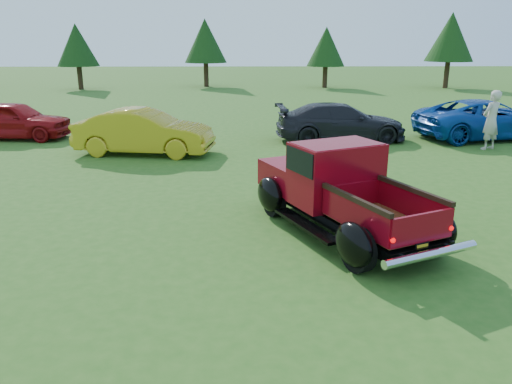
% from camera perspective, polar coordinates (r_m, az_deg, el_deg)
% --- Properties ---
extents(ground, '(120.00, 120.00, 0.00)m').
position_cam_1_polar(ground, '(9.01, -1.68, -6.22)').
color(ground, '#2B5718').
rests_on(ground, ground).
extents(tree_west, '(2.94, 2.94, 4.60)m').
position_cam_1_polar(tree_west, '(39.19, -19.80, 15.52)').
color(tree_west, '#332114').
rests_on(tree_west, ground).
extents(tree_mid_left, '(3.20, 3.20, 5.00)m').
position_cam_1_polar(tree_mid_left, '(39.40, -5.83, 16.80)').
color(tree_mid_left, '#332114').
rests_on(tree_mid_left, ground).
extents(tree_mid_right, '(2.82, 2.82, 4.40)m').
position_cam_1_polar(tree_mid_right, '(38.73, 8.02, 16.11)').
color(tree_mid_right, '#332114').
rests_on(tree_mid_right, ground).
extents(tree_east, '(3.46, 3.46, 5.40)m').
position_cam_1_polar(tree_east, '(40.60, 21.35, 16.17)').
color(tree_east, '#332114').
rests_on(tree_east, ground).
extents(pickup_truck, '(3.55, 4.83, 1.69)m').
position_cam_1_polar(pickup_truck, '(9.78, 9.01, 0.47)').
color(pickup_truck, black).
rests_on(pickup_truck, ground).
extents(show_car_red, '(4.20, 1.93, 1.39)m').
position_cam_1_polar(show_car_red, '(20.59, -25.99, 7.41)').
color(show_car_red, maroon).
rests_on(show_car_red, ground).
extents(show_car_yellow, '(4.53, 2.15, 1.43)m').
position_cam_1_polar(show_car_yellow, '(16.42, -12.68, 6.72)').
color(show_car_yellow, gold).
rests_on(show_car_yellow, ground).
extents(show_car_grey, '(4.76, 2.16, 1.35)m').
position_cam_1_polar(show_car_grey, '(18.44, 9.65, 7.88)').
color(show_car_grey, black).
rests_on(show_car_grey, ground).
extents(show_car_blue, '(5.52, 3.36, 1.43)m').
position_cam_1_polar(show_car_blue, '(20.45, 24.78, 7.56)').
color(show_car_blue, '#0D3C93').
rests_on(show_car_blue, ground).
extents(spectator, '(0.85, 0.76, 1.96)m').
position_cam_1_polar(spectator, '(18.40, 25.28, 7.44)').
color(spectator, beige).
rests_on(spectator, ground).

